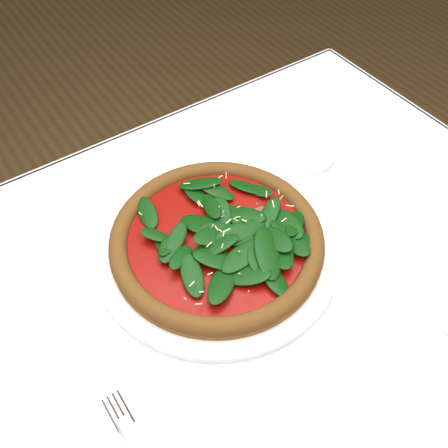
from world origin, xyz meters
TOP-DOWN VIEW (x-y plane):
  - ground at (0.00, 0.00)m, footprint 6.00×6.00m
  - dining_table at (0.00, 0.00)m, footprint 1.21×0.81m
  - plate at (0.05, 0.06)m, footprint 0.39×0.39m
  - pizza at (0.05, 0.06)m, footprint 0.43×0.43m
  - fork at (-0.20, -0.13)m, footprint 0.03×0.16m
  - saucer_far at (0.31, 0.17)m, footprint 0.15×0.15m

SIDE VIEW (x-z plane):
  - ground at x=0.00m, z-range 0.00..0.00m
  - dining_table at x=0.00m, z-range 0.27..1.02m
  - saucer_far at x=0.31m, z-range 0.75..0.76m
  - plate at x=0.05m, z-range 0.75..0.77m
  - fork at x=-0.20m, z-range 0.76..0.77m
  - pizza at x=0.05m, z-range 0.76..0.80m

